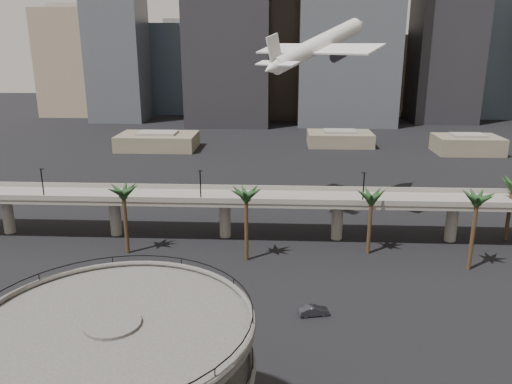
{
  "coord_description": "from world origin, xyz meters",
  "views": [
    {
      "loc": [
        -0.25,
        -37.33,
        36.83
      ],
      "look_at": [
        -3.52,
        28.0,
        17.37
      ],
      "focal_mm": 35.0,
      "sensor_mm": 36.0,
      "label": 1
    }
  ],
  "objects_px": {
    "overpass": "(281,202)",
    "car_a": "(220,353)",
    "airborne_jet": "(318,46)",
    "car_b": "(314,311)"
  },
  "relations": [
    {
      "from": "overpass",
      "to": "car_a",
      "type": "distance_m",
      "value": 41.4
    },
    {
      "from": "overpass",
      "to": "airborne_jet",
      "type": "bearing_deg",
      "value": 65.56
    },
    {
      "from": "airborne_jet",
      "to": "car_b",
      "type": "height_order",
      "value": "airborne_jet"
    },
    {
      "from": "overpass",
      "to": "airborne_jet",
      "type": "height_order",
      "value": "airborne_jet"
    },
    {
      "from": "car_b",
      "to": "airborne_jet",
      "type": "bearing_deg",
      "value": -15.21
    },
    {
      "from": "overpass",
      "to": "car_b",
      "type": "xyz_separation_m",
      "value": [
        4.77,
        -29.38,
        -6.63
      ]
    },
    {
      "from": "airborne_jet",
      "to": "car_b",
      "type": "distance_m",
      "value": 57.73
    },
    {
      "from": "car_a",
      "to": "overpass",
      "type": "bearing_deg",
      "value": 0.44
    },
    {
      "from": "car_a",
      "to": "car_b",
      "type": "xyz_separation_m",
      "value": [
        12.05,
        10.84,
        -0.08
      ]
    },
    {
      "from": "airborne_jet",
      "to": "car_a",
      "type": "xyz_separation_m",
      "value": [
        -14.49,
        -56.06,
        -35.73
      ]
    }
  ]
}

